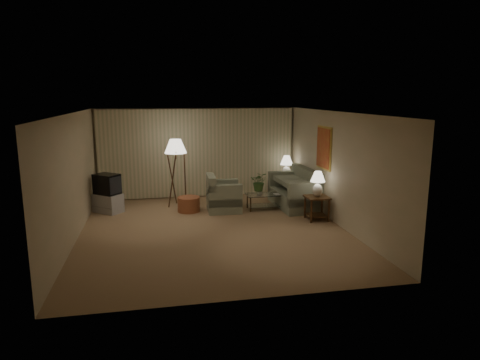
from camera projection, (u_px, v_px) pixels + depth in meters
name	position (u px, v px, depth m)	size (l,w,h in m)	color
ground	(214.00, 230.00, 9.92)	(7.00, 7.00, 0.00)	#A47B5A
room_shell	(206.00, 147.00, 11.03)	(6.04, 7.02, 2.72)	#BCB390
sofa	(294.00, 192.00, 11.93)	(1.98, 1.10, 0.85)	gray
armchair	(224.00, 197.00, 11.52)	(0.99, 0.94, 0.78)	gray
side_table_near	(317.00, 204.00, 10.66)	(0.55, 0.55, 0.60)	#38220F
side_table_far	(286.00, 184.00, 13.14)	(0.48, 0.41, 0.60)	#38220F
table_lamp_near	(318.00, 182.00, 10.55)	(0.37, 0.37, 0.64)	white
table_lamp_far	(287.00, 165.00, 13.02)	(0.39, 0.39, 0.67)	white
coffee_table	(265.00, 199.00, 11.70)	(1.01, 0.55, 0.41)	silver
tv_cabinet	(108.00, 203.00, 11.39)	(0.86, 0.83, 0.50)	#AEAEB0
crt_tv	(107.00, 184.00, 11.29)	(0.76, 0.74, 0.53)	black
floor_lamp	(176.00, 171.00, 11.91)	(0.61, 0.61, 1.88)	#38220F
ottoman	(189.00, 204.00, 11.47)	(0.60, 0.60, 0.40)	#AD633A
vase	(259.00, 192.00, 11.62)	(0.16, 0.16, 0.16)	white
flowers	(259.00, 179.00, 11.56)	(0.47, 0.40, 0.52)	#406B2F
book	(274.00, 194.00, 11.62)	(0.15, 0.20, 0.02)	olive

